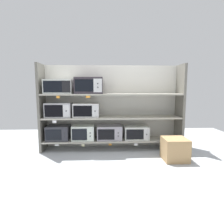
{
  "coord_description": "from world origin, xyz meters",
  "views": [
    {
      "loc": [
        -0.17,
        -3.94,
        1.31
      ],
      "look_at": [
        0.0,
        0.0,
        0.81
      ],
      "focal_mm": 30.06,
      "sensor_mm": 36.0,
      "label": 1
    }
  ],
  "objects_px": {
    "microwave_2": "(109,132)",
    "microwave_7": "(89,86)",
    "microwave_3": "(136,132)",
    "microwave_1": "(83,132)",
    "microwave_5": "(86,110)",
    "microwave_0": "(58,133)",
    "microwave_6": "(59,87)",
    "microwave_4": "(59,110)",
    "shipping_carton": "(175,149)"
  },
  "relations": [
    {
      "from": "microwave_0",
      "to": "microwave_5",
      "type": "distance_m",
      "value": 0.77
    },
    {
      "from": "microwave_1",
      "to": "microwave_2",
      "type": "height_order",
      "value": "microwave_1"
    },
    {
      "from": "microwave_5",
      "to": "microwave_4",
      "type": "bearing_deg",
      "value": -179.99
    },
    {
      "from": "microwave_1",
      "to": "microwave_7",
      "type": "bearing_deg",
      "value": 0.11
    },
    {
      "from": "microwave_0",
      "to": "microwave_3",
      "type": "xyz_separation_m",
      "value": [
        1.66,
        -0.0,
        -0.01
      ]
    },
    {
      "from": "microwave_2",
      "to": "microwave_4",
      "type": "bearing_deg",
      "value": -179.98
    },
    {
      "from": "microwave_4",
      "to": "microwave_5",
      "type": "height_order",
      "value": "microwave_4"
    },
    {
      "from": "microwave_4",
      "to": "microwave_2",
      "type": "bearing_deg",
      "value": 0.02
    },
    {
      "from": "microwave_1",
      "to": "microwave_2",
      "type": "xyz_separation_m",
      "value": [
        0.56,
        0.0,
        -0.01
      ]
    },
    {
      "from": "microwave_4",
      "to": "microwave_6",
      "type": "bearing_deg",
      "value": 0.43
    },
    {
      "from": "microwave_6",
      "to": "microwave_1",
      "type": "bearing_deg",
      "value": -0.0
    },
    {
      "from": "microwave_0",
      "to": "shipping_carton",
      "type": "xyz_separation_m",
      "value": [
        2.26,
        -0.68,
        -0.17
      ]
    },
    {
      "from": "microwave_1",
      "to": "microwave_5",
      "type": "height_order",
      "value": "microwave_5"
    },
    {
      "from": "microwave_4",
      "to": "microwave_6",
      "type": "xyz_separation_m",
      "value": [
        0.02,
        0.0,
        0.48
      ]
    },
    {
      "from": "microwave_3",
      "to": "shipping_carton",
      "type": "relative_size",
      "value": 1.21
    },
    {
      "from": "microwave_0",
      "to": "shipping_carton",
      "type": "relative_size",
      "value": 1.1
    },
    {
      "from": "microwave_2",
      "to": "microwave_3",
      "type": "distance_m",
      "value": 0.58
    },
    {
      "from": "microwave_1",
      "to": "microwave_5",
      "type": "relative_size",
      "value": 0.88
    },
    {
      "from": "microwave_2",
      "to": "microwave_0",
      "type": "bearing_deg",
      "value": 180.0
    },
    {
      "from": "microwave_0",
      "to": "microwave_5",
      "type": "xyz_separation_m",
      "value": [
        0.6,
        -0.0,
        0.48
      ]
    },
    {
      "from": "microwave_6",
      "to": "microwave_7",
      "type": "distance_m",
      "value": 0.62
    },
    {
      "from": "microwave_0",
      "to": "microwave_3",
      "type": "relative_size",
      "value": 0.91
    },
    {
      "from": "microwave_3",
      "to": "microwave_5",
      "type": "bearing_deg",
      "value": -179.99
    },
    {
      "from": "microwave_1",
      "to": "microwave_4",
      "type": "distance_m",
      "value": 0.7
    },
    {
      "from": "microwave_1",
      "to": "microwave_2",
      "type": "relative_size",
      "value": 0.89
    },
    {
      "from": "microwave_1",
      "to": "microwave_6",
      "type": "distance_m",
      "value": 1.08
    },
    {
      "from": "microwave_3",
      "to": "microwave_4",
      "type": "height_order",
      "value": "microwave_4"
    },
    {
      "from": "microwave_3",
      "to": "microwave_5",
      "type": "height_order",
      "value": "microwave_5"
    },
    {
      "from": "shipping_carton",
      "to": "microwave_5",
      "type": "bearing_deg",
      "value": 157.87
    },
    {
      "from": "microwave_6",
      "to": "microwave_7",
      "type": "relative_size",
      "value": 0.99
    },
    {
      "from": "microwave_3",
      "to": "microwave_4",
      "type": "bearing_deg",
      "value": -179.99
    },
    {
      "from": "microwave_2",
      "to": "microwave_3",
      "type": "relative_size",
      "value": 1.01
    },
    {
      "from": "shipping_carton",
      "to": "microwave_7",
      "type": "bearing_deg",
      "value": 157.07
    },
    {
      "from": "microwave_2",
      "to": "microwave_5",
      "type": "bearing_deg",
      "value": -179.98
    },
    {
      "from": "microwave_2",
      "to": "shipping_carton",
      "type": "distance_m",
      "value": 1.37
    },
    {
      "from": "shipping_carton",
      "to": "microwave_6",
      "type": "bearing_deg",
      "value": 163.01
    },
    {
      "from": "microwave_1",
      "to": "microwave_3",
      "type": "distance_m",
      "value": 1.14
    },
    {
      "from": "microwave_6",
      "to": "microwave_5",
      "type": "bearing_deg",
      "value": 0.0
    },
    {
      "from": "microwave_0",
      "to": "microwave_1",
      "type": "distance_m",
      "value": 0.53
    },
    {
      "from": "microwave_7",
      "to": "shipping_carton",
      "type": "distance_m",
      "value": 2.09
    },
    {
      "from": "microwave_5",
      "to": "microwave_7",
      "type": "bearing_deg",
      "value": 0.22
    },
    {
      "from": "microwave_2",
      "to": "microwave_6",
      "type": "height_order",
      "value": "microwave_6"
    },
    {
      "from": "microwave_3",
      "to": "microwave_7",
      "type": "height_order",
      "value": "microwave_7"
    },
    {
      "from": "microwave_2",
      "to": "microwave_7",
      "type": "relative_size",
      "value": 0.92
    },
    {
      "from": "microwave_0",
      "to": "microwave_5",
      "type": "height_order",
      "value": "microwave_5"
    },
    {
      "from": "microwave_4",
      "to": "shipping_carton",
      "type": "relative_size",
      "value": 1.24
    },
    {
      "from": "microwave_0",
      "to": "microwave_7",
      "type": "relative_size",
      "value": 0.83
    },
    {
      "from": "microwave_0",
      "to": "microwave_2",
      "type": "height_order",
      "value": "microwave_0"
    },
    {
      "from": "microwave_7",
      "to": "microwave_4",
      "type": "bearing_deg",
      "value": -179.97
    },
    {
      "from": "microwave_6",
      "to": "microwave_7",
      "type": "height_order",
      "value": "microwave_7"
    }
  ]
}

